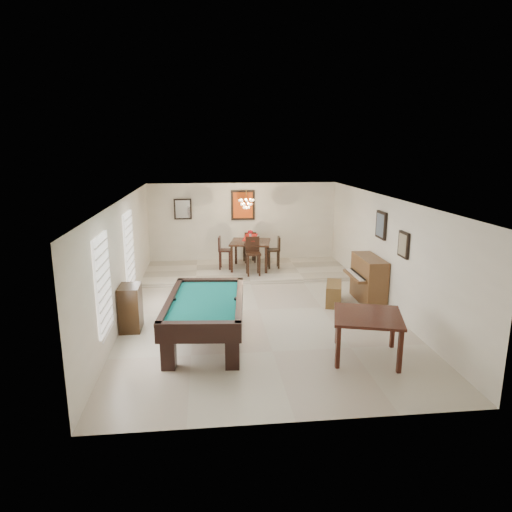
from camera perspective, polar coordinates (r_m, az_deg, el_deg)
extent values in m
cube|color=beige|center=(10.73, 0.35, -6.78)|extent=(6.00, 9.00, 0.02)
cube|color=silver|center=(14.74, -1.65, 4.08)|extent=(6.00, 0.04, 2.60)
cube|color=silver|center=(6.11, 5.26, -9.76)|extent=(6.00, 0.04, 2.60)
cube|color=silver|center=(10.45, -16.21, -0.38)|extent=(0.04, 9.00, 2.60)
cube|color=silver|center=(11.09, 15.95, 0.43)|extent=(0.04, 9.00, 2.60)
cube|color=white|center=(10.13, 0.37, 7.21)|extent=(6.00, 9.00, 0.04)
cube|color=beige|center=(13.79, -1.19, -1.85)|extent=(6.00, 2.50, 0.12)
cube|color=white|center=(8.33, -18.57, -3.31)|extent=(0.06, 1.00, 1.70)
cube|color=white|center=(11.00, -15.57, 0.88)|extent=(0.06, 1.00, 1.70)
cube|color=brown|center=(11.22, 9.68, -4.64)|extent=(0.60, 0.97, 0.51)
cube|color=black|center=(9.82, -15.42, -6.26)|extent=(0.42, 0.63, 0.94)
cube|color=#D84C14|center=(14.62, -1.65, 6.38)|extent=(0.75, 0.06, 0.95)
cube|color=white|center=(14.60, -9.14, 5.81)|extent=(0.55, 0.06, 0.65)
cube|color=slate|center=(11.24, 15.39, 3.75)|extent=(0.06, 0.55, 0.65)
cube|color=gray|center=(10.10, 17.98, 1.35)|extent=(0.06, 0.45, 0.55)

